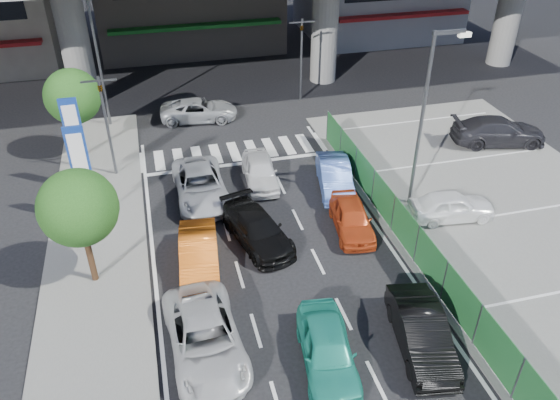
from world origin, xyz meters
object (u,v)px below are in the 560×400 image
object	(u,v)px
parked_sedan_white	(451,206)
parked_sedan_dgrey	(499,131)
taxi_teal_mid	(328,349)
taxi_orange_left	(199,255)
traffic_light_left	(103,103)
sedan_white_front_mid	(260,171)
traffic_cone	(382,199)
wagon_silver_front_left	(200,185)
kei_truck_front_right	(335,176)
sedan_white_mid_left	(205,338)
crossing_wagon_silver	(199,110)
street_lamp_left	(99,46)
street_lamp_right	(427,108)
signboard_far	(74,132)
tree_far	(72,97)
hatch_black_mid_right	(422,332)
traffic_light_right	(302,40)
taxi_orange_right	(352,218)
signboard_near	(80,162)
sedan_black_mid	(257,229)
tree_near	(78,208)

from	to	relation	value
parked_sedan_white	parked_sedan_dgrey	bearing A→B (deg)	-39.58
taxi_teal_mid	taxi_orange_left	xyz separation A→B (m)	(-3.34, 5.69, 0.00)
traffic_light_left	sedan_white_front_mid	distance (m)	8.02
sedan_white_front_mid	traffic_cone	world-z (taller)	sedan_white_front_mid
wagon_silver_front_left	traffic_cone	distance (m)	8.41
taxi_orange_left	kei_truck_front_right	distance (m)	8.33
taxi_teal_mid	parked_sedan_white	bearing A→B (deg)	46.58
sedan_white_mid_left	crossing_wagon_silver	distance (m)	18.18
street_lamp_left	crossing_wagon_silver	size ratio (longest dim) A/B	1.75
street_lamp_right	signboard_far	world-z (taller)	street_lamp_right
sedan_white_mid_left	parked_sedan_dgrey	bearing A→B (deg)	28.38
tree_far	traffic_cone	xyz separation A→B (m)	(13.40, -8.47, -2.94)
tree_far	crossing_wagon_silver	xyz separation A→B (m)	(6.52, 3.02, -2.75)
hatch_black_mid_right	taxi_teal_mid	bearing A→B (deg)	-171.70
street_lamp_left	crossing_wagon_silver	world-z (taller)	street_lamp_left
street_lamp_right	parked_sedan_white	world-z (taller)	street_lamp_right
tree_far	wagon_silver_front_left	bearing A→B (deg)	-45.74
crossing_wagon_silver	parked_sedan_dgrey	bearing A→B (deg)	-107.70
traffic_light_left	crossing_wagon_silver	bearing A→B (deg)	48.31
traffic_light_right	kei_truck_front_right	bearing A→B (deg)	-97.61
taxi_orange_right	crossing_wagon_silver	bearing A→B (deg)	118.84
wagon_silver_front_left	signboard_near	bearing A→B (deg)	-170.44
traffic_light_right	signboard_far	distance (m)	15.38
signboard_near	traffic_cone	world-z (taller)	signboard_near
traffic_light_right	parked_sedan_white	bearing A→B (deg)	-79.65
traffic_light_left	hatch_black_mid_right	size ratio (longest dim) A/B	1.24
sedan_black_mid	tree_near	bearing A→B (deg)	173.78
crossing_wagon_silver	parked_sedan_dgrey	world-z (taller)	parked_sedan_dgrey
street_lamp_left	parked_sedan_dgrey	size ratio (longest dim) A/B	1.57
street_lamp_right	kei_truck_front_right	distance (m)	5.56
street_lamp_right	sedan_black_mid	world-z (taller)	street_lamp_right
kei_truck_front_right	taxi_orange_right	bearing A→B (deg)	-85.59
hatch_black_mid_right	crossing_wagon_silver	world-z (taller)	hatch_black_mid_right
traffic_light_left	traffic_cone	distance (m)	13.68
sedan_white_mid_left	kei_truck_front_right	xyz separation A→B (m)	(7.42, 8.64, -0.01)
wagon_silver_front_left	hatch_black_mid_right	bearing A→B (deg)	-62.54
street_lamp_right	tree_near	distance (m)	14.38
taxi_orange_right	kei_truck_front_right	xyz separation A→B (m)	(0.41, 3.41, 0.04)
street_lamp_right	tree_far	xyz separation A→B (m)	(-14.97, 8.50, -1.38)
tree_near	traffic_cone	world-z (taller)	tree_near
traffic_light_right	taxi_teal_mid	world-z (taller)	traffic_light_right
signboard_far	wagon_silver_front_left	distance (m)	6.17
sedan_black_mid	sedan_white_front_mid	xyz separation A→B (m)	(1.15, 4.63, 0.01)
street_lamp_left	sedan_white_mid_left	size ratio (longest dim) A/B	1.62
street_lamp_right	sedan_white_mid_left	world-z (taller)	street_lamp_right
street_lamp_left	taxi_teal_mid	size ratio (longest dim) A/B	1.98
traffic_light_right	tree_far	world-z (taller)	traffic_light_right
traffic_light_right	parked_sedan_dgrey	bearing A→B (deg)	-44.81
traffic_light_right	sedan_black_mid	bearing A→B (deg)	-112.92
tree_far	hatch_black_mid_right	size ratio (longest dim) A/B	1.15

